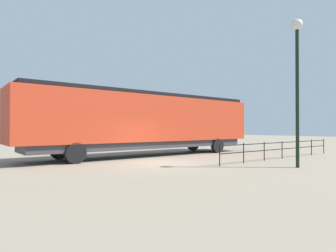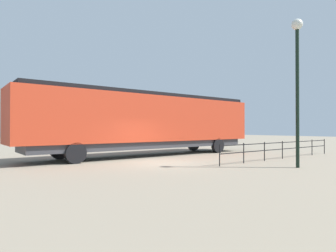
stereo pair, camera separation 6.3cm
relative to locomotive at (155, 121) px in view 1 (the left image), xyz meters
name	(u,v)px [view 1 (the left image)]	position (x,y,z in m)	size (l,w,h in m)	color
ground_plane	(160,163)	(3.73, -2.33, -2.33)	(120.00, 120.00, 0.00)	gray
locomotive	(155,121)	(0.00, 0.00, 0.00)	(2.97, 16.86, 4.17)	red
lamp_post	(297,65)	(9.16, 1.63, 2.46)	(0.51, 0.51, 6.95)	black
platform_fence	(282,147)	(6.59, 4.71, -1.64)	(0.05, 11.22, 1.06)	black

